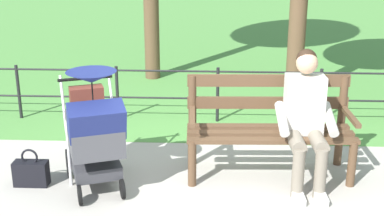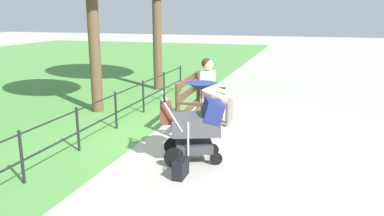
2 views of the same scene
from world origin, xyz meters
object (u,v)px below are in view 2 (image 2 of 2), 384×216
(person_on_bench, at_px, (213,90))
(stroller, at_px, (196,121))
(park_bench, at_px, (198,100))
(handbag, at_px, (181,168))

(person_on_bench, distance_m, stroller, 1.95)
(park_bench, relative_size, person_on_bench, 1.27)
(stroller, bearing_deg, handbag, -2.28)
(person_on_bench, height_order, stroller, person_on_bench)
(park_bench, relative_size, handbag, 4.38)
(park_bench, height_order, person_on_bench, person_on_bench)
(person_on_bench, bearing_deg, park_bench, -35.62)
(park_bench, distance_m, handbag, 2.33)
(park_bench, xyz_separation_m, stroller, (1.63, 0.44, 0.07))
(person_on_bench, bearing_deg, stroller, 6.34)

